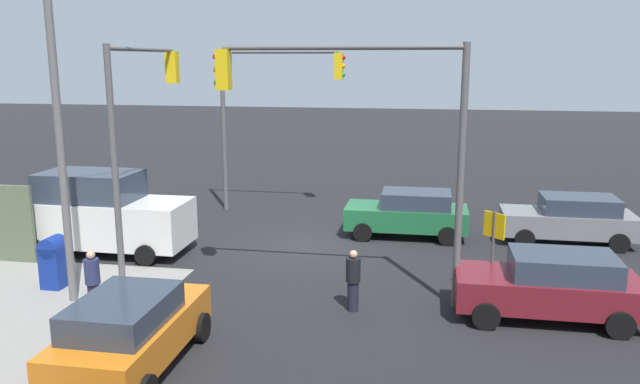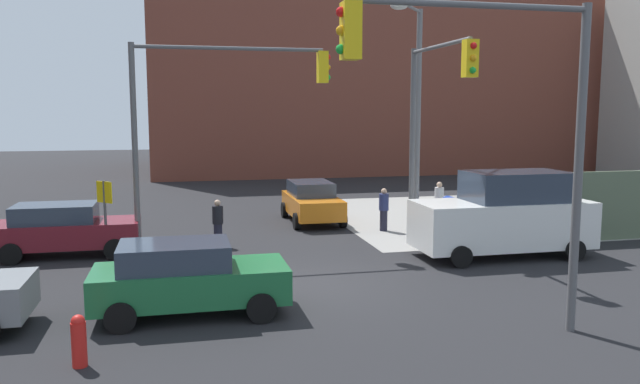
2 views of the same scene
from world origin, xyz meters
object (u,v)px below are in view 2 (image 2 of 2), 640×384
at_px(van_white_delivery, 505,215).
at_px(pedestrian_waiting, 384,209).
at_px(coupe_green, 187,277).
at_px(sedan_maroon, 65,229).
at_px(smokestack, 595,57).
at_px(street_lamp_corner, 415,104).
at_px(mailbox_blue, 451,215).
at_px(hatchback_orange, 312,201).
at_px(pedestrian_walking_north, 439,202).
at_px(fire_hydrant, 79,340).
at_px(traffic_signal_nw_corner, 214,104).
at_px(traffic_signal_ne_corner, 433,107).
at_px(pedestrian_crossing, 218,222).
at_px(traffic_signal_se_corner, 493,103).

xyz_separation_m(van_white_delivery, pedestrian_waiting, (-2.33, 4.70, -0.45)).
distance_m(coupe_green, sedan_maroon, 7.50).
bearing_deg(smokestack, street_lamp_corner, -135.67).
bearing_deg(coupe_green, van_white_delivery, 20.13).
relative_size(mailbox_blue, hatchback_orange, 0.35).
xyz_separation_m(hatchback_orange, van_white_delivery, (4.54, -7.16, 0.44)).
height_order(smokestack, pedestrian_walking_north, smokestack).
relative_size(hatchback_orange, pedestrian_waiting, 2.55).
height_order(fire_hydrant, coupe_green, coupe_green).
bearing_deg(traffic_signal_nw_corner, smokestack, 38.43).
bearing_deg(fire_hydrant, van_white_delivery, 27.50).
distance_m(street_lamp_corner, hatchback_orange, 5.98).
bearing_deg(street_lamp_corner, fire_hydrant, -135.77).
bearing_deg(traffic_signal_ne_corner, van_white_delivery, -26.98).
distance_m(coupe_green, hatchback_orange, 11.84).
distance_m(traffic_signal_ne_corner, hatchback_orange, 7.60).
relative_size(fire_hydrant, coupe_green, 0.22).
xyz_separation_m(mailbox_blue, pedestrian_waiting, (-2.00, 1.50, 0.07)).
distance_m(traffic_signal_nw_corner, hatchback_orange, 7.15).
bearing_deg(fire_hydrant, street_lamp_corner, 44.23).
distance_m(hatchback_orange, van_white_delivery, 8.49).
bearing_deg(mailbox_blue, hatchback_orange, 136.77).
relative_size(smokestack, fire_hydrant, 18.72).
bearing_deg(hatchback_orange, traffic_signal_ne_corner, -67.70).
height_order(pedestrian_crossing, pedestrian_walking_north, pedestrian_walking_north).
bearing_deg(traffic_signal_ne_corner, pedestrian_walking_north, 63.28).
xyz_separation_m(street_lamp_corner, pedestrian_walking_north, (1.83, 1.89, -3.83)).
bearing_deg(traffic_signal_ne_corner, hatchback_orange, 112.30).
bearing_deg(fire_hydrant, coupe_green, 52.50).
distance_m(traffic_signal_ne_corner, pedestrian_walking_north, 6.31).
xyz_separation_m(mailbox_blue, coupe_green, (-9.30, -6.73, 0.08)).
bearing_deg(fire_hydrant, traffic_signal_se_corner, -2.26).
distance_m(fire_hydrant, pedestrian_crossing, 9.87).
relative_size(mailbox_blue, pedestrian_walking_north, 0.85).
bearing_deg(smokestack, sedan_maroon, -145.62).
height_order(hatchback_orange, pedestrian_crossing, hatchback_orange).
relative_size(smokestack, hatchback_orange, 4.29).
height_order(van_white_delivery, pedestrian_crossing, van_white_delivery).
height_order(mailbox_blue, hatchback_orange, hatchback_orange).
relative_size(traffic_signal_se_corner, fire_hydrant, 6.91).
distance_m(traffic_signal_se_corner, pedestrian_walking_north, 13.16).
relative_size(street_lamp_corner, pedestrian_crossing, 5.14).
xyz_separation_m(smokestack, traffic_signal_ne_corner, (-25.55, -27.17, -4.23)).
height_order(hatchback_orange, pedestrian_walking_north, pedestrian_walking_north).
distance_m(hatchback_orange, pedestrian_walking_north, 5.06).
height_order(traffic_signal_nw_corner, traffic_signal_se_corner, same).
distance_m(traffic_signal_ne_corner, sedan_maroon, 11.97).
bearing_deg(coupe_green, fire_hydrant, -127.50).
height_order(traffic_signal_ne_corner, fire_hydrant, traffic_signal_ne_corner).
bearing_deg(mailbox_blue, fire_hydrant, -140.60).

